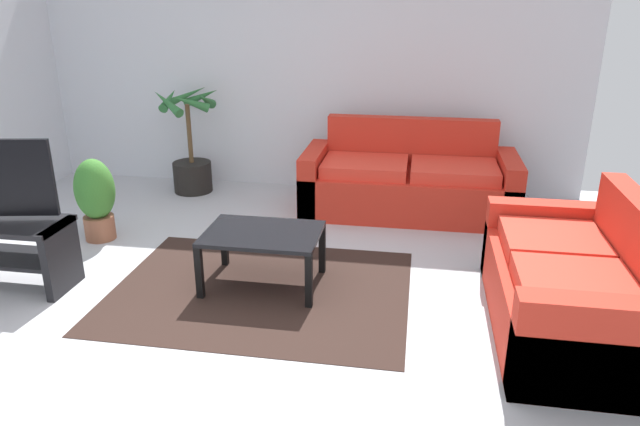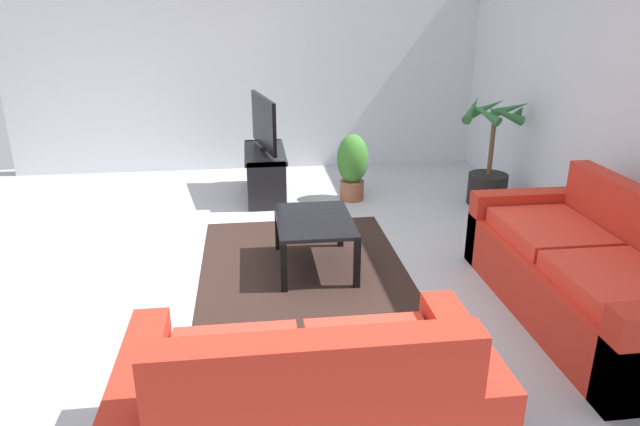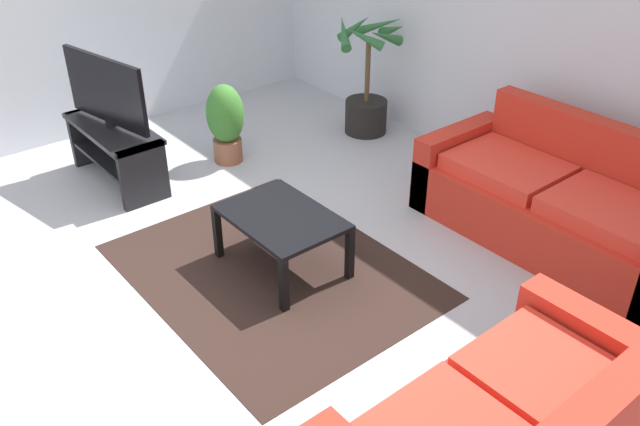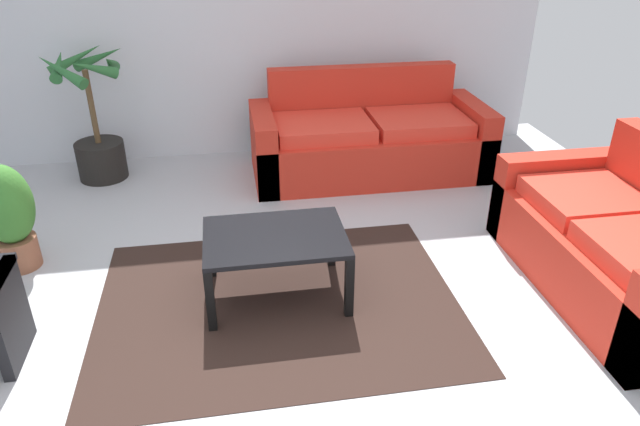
{
  "view_description": "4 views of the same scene",
  "coord_description": "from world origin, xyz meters",
  "px_view_note": "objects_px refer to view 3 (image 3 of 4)",
  "views": [
    {
      "loc": [
        1.24,
        -3.41,
        2.09
      ],
      "look_at": [
        0.59,
        0.43,
        0.63
      ],
      "focal_mm": 32.97,
      "sensor_mm": 36.0,
      "label": 1
    },
    {
      "loc": [
        4.49,
        -0.02,
        2.11
      ],
      "look_at": [
        0.57,
        0.48,
        0.64
      ],
      "focal_mm": 32.18,
      "sensor_mm": 36.0,
      "label": 2
    },
    {
      "loc": [
        3.32,
        -1.77,
        2.8
      ],
      "look_at": [
        0.58,
        0.47,
        0.66
      ],
      "focal_mm": 37.14,
      "sensor_mm": 36.0,
      "label": 3
    },
    {
      "loc": [
        -0.09,
        -2.55,
        2.17
      ],
      "look_at": [
        0.45,
        0.68,
        0.45
      ],
      "focal_mm": 32.62,
      "sensor_mm": 36.0,
      "label": 4
    }
  ],
  "objects_px": {
    "couch_main": "(559,206)",
    "tv": "(106,90)",
    "potted_plant_small": "(226,121)",
    "coffee_table": "(281,222)",
    "tv_stand": "(115,146)",
    "potted_palm": "(367,91)"
  },
  "relations": [
    {
      "from": "tv",
      "to": "potted_plant_small",
      "type": "height_order",
      "value": "tv"
    },
    {
      "from": "couch_main",
      "to": "potted_palm",
      "type": "distance_m",
      "value": 2.41
    },
    {
      "from": "tv_stand",
      "to": "potted_plant_small",
      "type": "distance_m",
      "value": 1.0
    },
    {
      "from": "couch_main",
      "to": "tv_stand",
      "type": "relative_size",
      "value": 1.9
    },
    {
      "from": "couch_main",
      "to": "tv",
      "type": "height_order",
      "value": "tv"
    },
    {
      "from": "potted_plant_small",
      "to": "potted_palm",
      "type": "bearing_deg",
      "value": 77.5
    },
    {
      "from": "coffee_table",
      "to": "potted_plant_small",
      "type": "relative_size",
      "value": 1.15
    },
    {
      "from": "coffee_table",
      "to": "potted_plant_small",
      "type": "distance_m",
      "value": 1.8
    },
    {
      "from": "tv_stand",
      "to": "tv",
      "type": "bearing_deg",
      "value": 101.17
    },
    {
      "from": "potted_palm",
      "to": "potted_plant_small",
      "type": "xyz_separation_m",
      "value": [
        -0.32,
        -1.45,
        -0.03
      ]
    },
    {
      "from": "tv_stand",
      "to": "potted_palm",
      "type": "relative_size",
      "value": 0.95
    },
    {
      "from": "tv_stand",
      "to": "couch_main",
      "type": "bearing_deg",
      "value": 35.59
    },
    {
      "from": "couch_main",
      "to": "potted_plant_small",
      "type": "bearing_deg",
      "value": -156.5
    },
    {
      "from": "tv_stand",
      "to": "tv",
      "type": "height_order",
      "value": "tv"
    },
    {
      "from": "coffee_table",
      "to": "potted_palm",
      "type": "height_order",
      "value": "potted_palm"
    },
    {
      "from": "potted_plant_small",
      "to": "coffee_table",
      "type": "bearing_deg",
      "value": -20.12
    },
    {
      "from": "tv",
      "to": "potted_palm",
      "type": "height_order",
      "value": "potted_palm"
    },
    {
      "from": "tv",
      "to": "potted_plant_small",
      "type": "distance_m",
      "value": 1.09
    },
    {
      "from": "tv_stand",
      "to": "potted_plant_small",
      "type": "bearing_deg",
      "value": 74.2
    },
    {
      "from": "coffee_table",
      "to": "tv",
      "type": "bearing_deg",
      "value": -170.33
    },
    {
      "from": "potted_palm",
      "to": "potted_plant_small",
      "type": "height_order",
      "value": "potted_palm"
    },
    {
      "from": "tv",
      "to": "potted_plant_small",
      "type": "bearing_deg",
      "value": 74.12
    }
  ]
}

